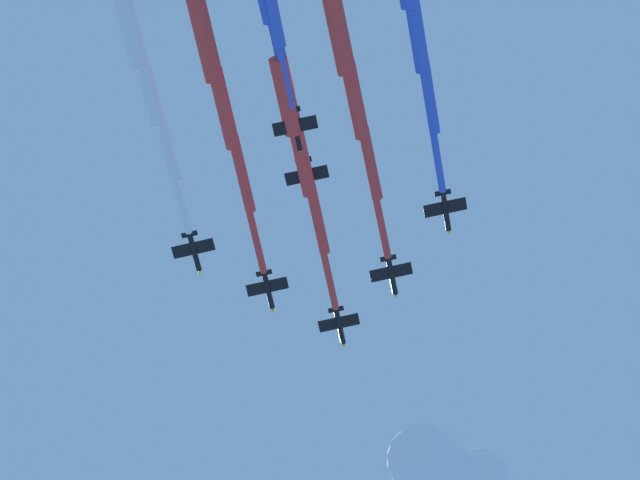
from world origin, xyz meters
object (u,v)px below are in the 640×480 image
jet_port_mid (149,91)px  jet_starboard_mid (416,34)px  jet_port_inner (223,107)px  jet_starboard_inner (354,99)px  jet_lead (301,158)px

jet_port_mid → jet_starboard_mid: 50.38m
jet_port_inner → jet_starboard_inner: bearing=-73.7°
jet_starboard_inner → jet_starboard_mid: size_ratio=1.04×
jet_starboard_inner → jet_lead: bearing=59.0°
jet_port_inner → jet_starboard_inner: size_ratio=1.05×
jet_port_inner → jet_port_mid: jet_port_mid is taller
jet_lead → jet_starboard_mid: bearing=-118.1°
jet_starboard_inner → jet_starboard_mid: jet_starboard_mid is taller
jet_port_mid → jet_lead: bearing=-41.7°
jet_port_inner → jet_starboard_mid: 38.30m
jet_port_mid → jet_starboard_inner: bearing=-66.8°
jet_lead → jet_port_mid: (-23.42, 20.86, -0.02)m
jet_port_mid → jet_starboard_mid: jet_port_mid is taller
jet_port_inner → jet_port_mid: bearing=125.3°
jet_starboard_mid → jet_starboard_inner: bearing=64.9°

